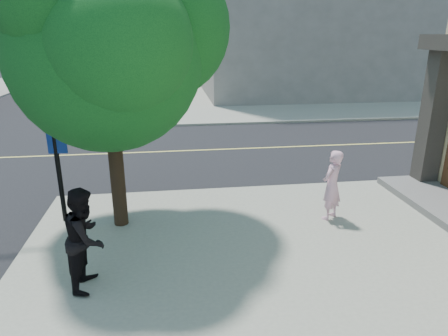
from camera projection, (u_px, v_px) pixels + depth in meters
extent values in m
plane|color=black|center=(94.00, 198.00, 11.33)|extent=(140.00, 140.00, 0.00)
cube|color=black|center=(114.00, 154.00, 15.56)|extent=(140.00, 9.00, 0.01)
cube|color=gray|center=(305.00, 89.00, 33.25)|extent=(29.00, 25.00, 0.12)
cube|color=slate|center=(444.00, 205.00, 10.38)|extent=(1.60, 4.00, 0.18)
cube|color=#35302B|center=(434.00, 115.00, 11.41)|extent=(0.55, 0.55, 4.20)
imported|color=#E4A5BE|center=(332.00, 185.00, 9.58)|extent=(0.75, 0.72, 1.72)
imported|color=black|center=(85.00, 238.00, 6.95)|extent=(0.80, 0.97, 1.86)
cylinder|color=black|center=(116.00, 157.00, 9.04)|extent=(0.33, 0.33, 3.33)
sphere|color=#14561C|center=(106.00, 55.00, 8.33)|extent=(4.07, 4.07, 4.07)
sphere|color=#14561C|center=(159.00, 27.00, 8.82)|extent=(3.15, 3.15, 3.15)
sphere|color=#14561C|center=(64.00, 18.00, 8.67)|extent=(2.96, 2.96, 2.96)
sphere|color=#14561C|center=(118.00, 42.00, 7.34)|extent=(2.78, 2.78, 2.78)
cylinder|color=black|center=(55.00, 142.00, 9.10)|extent=(0.11, 0.11, 3.92)
cube|color=white|center=(54.00, 122.00, 8.94)|extent=(0.51, 0.04, 0.19)
cube|color=navy|center=(57.00, 142.00, 9.09)|extent=(0.42, 0.04, 0.51)
imported|color=black|center=(47.00, 88.00, 8.71)|extent=(0.15, 0.19, 0.93)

